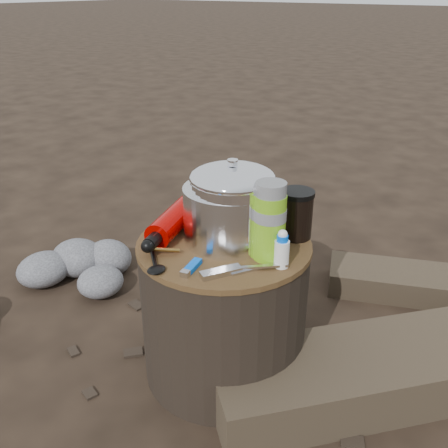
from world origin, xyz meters
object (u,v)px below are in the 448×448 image
Objects in this scene: stump at (224,309)px; travel_mug at (296,214)px; camping_pot at (232,204)px; fuel_bottle at (173,221)px; thermos at (270,222)px.

travel_mug is at bearing 46.35° from stump.
camping_pot is at bearing -134.72° from travel_mug.
camping_pot is at bearing 54.58° from stump.
travel_mug reaches higher than fuel_bottle.
stump is at bearing -125.42° from camping_pot.
thermos reaches higher than stump.
camping_pot is (0.01, 0.02, 0.32)m from stump.
fuel_bottle reaches higher than stump.
travel_mug reaches higher than stump.
fuel_bottle is 1.45× the size of thermos.
thermos is at bearing -89.62° from travel_mug.
camping_pot reaches higher than stump.
fuel_bottle is 0.29m from thermos.
camping_pot is 1.09× the size of thermos.
fuel_bottle is at bearing -163.66° from camping_pot.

